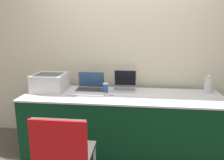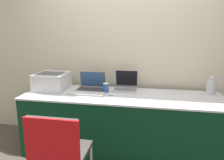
# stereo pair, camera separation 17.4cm
# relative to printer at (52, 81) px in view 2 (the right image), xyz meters

# --- Properties ---
(wall_back) EXTENTS (8.00, 0.05, 2.60)m
(wall_back) POSITION_rel_printer_xyz_m (0.98, 0.40, 0.39)
(wall_back) COLOR beige
(wall_back) RESTS_ON ground_plane
(table) EXTENTS (2.51, 0.75, 0.78)m
(table) POSITION_rel_printer_xyz_m (0.98, -0.09, -0.51)
(table) COLOR #0C381E
(table) RESTS_ON ground_plane
(printer) EXTENTS (0.41, 0.42, 0.23)m
(printer) POSITION_rel_printer_xyz_m (0.00, 0.00, 0.00)
(printer) COLOR silver
(printer) RESTS_ON table
(laptop_left) EXTENTS (0.36, 0.26, 0.23)m
(laptop_left) POSITION_rel_printer_xyz_m (0.53, 0.10, -0.07)
(laptop_left) COLOR #4C4C51
(laptop_left) RESTS_ON table
(laptop_right) EXTENTS (0.33, 0.31, 0.26)m
(laptop_right) POSITION_rel_printer_xyz_m (1.00, 0.17, -0.07)
(laptop_right) COLOR #B7B7BC
(laptop_right) RESTS_ON table
(external_keyboard) EXTENTS (0.46, 0.15, 0.02)m
(external_keyboard) POSITION_rel_printer_xyz_m (0.53, -0.15, -0.11)
(external_keyboard) COLOR silver
(external_keyboard) RESTS_ON table
(coffee_cup) EXTENTS (0.08, 0.08, 0.12)m
(coffee_cup) POSITION_rel_printer_xyz_m (0.75, 0.01, -0.06)
(coffee_cup) COLOR #285699
(coffee_cup) RESTS_ON table
(mouse) EXTENTS (0.06, 0.04, 0.03)m
(mouse) POSITION_rel_printer_xyz_m (0.85, -0.14, -0.11)
(mouse) COLOR silver
(mouse) RESTS_ON table
(metal_pitcher) EXTENTS (0.11, 0.11, 0.24)m
(metal_pitcher) POSITION_rel_printer_xyz_m (2.09, 0.15, -0.02)
(metal_pitcher) COLOR silver
(metal_pitcher) RESTS_ON table
(chair) EXTENTS (0.50, 0.47, 0.86)m
(chair) POSITION_rel_printer_xyz_m (0.51, -1.01, -0.37)
(chair) COLOR #4C4742
(chair) RESTS_ON ground_plane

